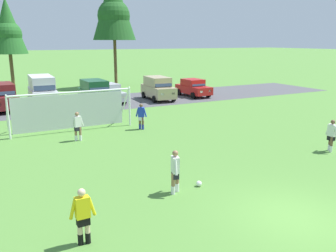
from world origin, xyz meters
The scene contains 17 objects.
ground_plane centered at (0.00, 15.00, 0.00)m, with size 400.00×400.00×0.00m, color #518438.
parking_lot_strip centered at (0.00, 23.74, 0.00)m, with size 52.00×8.40×0.01m, color #4C4C51.
soccer_ball centered at (-1.34, 3.49, 0.11)m, with size 0.22×0.22×0.22m.
soccer_goal centered at (-3.61, 14.96, 1.29)m, with size 7.44×1.95×2.57m.
referee centered at (-6.29, 1.59, 0.82)m, with size 0.74×0.26×1.64m.
player_striker_near centered at (-2.44, 3.39, 0.82)m, with size 0.40×0.71×1.64m.
player_midfield_center centered at (-3.91, 12.05, 0.82)m, with size 0.75×0.33×1.64m.
player_defender_far centered at (0.29, 12.83, 0.82)m, with size 0.63×0.52×1.64m.
player_winger_left centered at (6.95, 4.16, 0.82)m, with size 0.31×0.74×1.64m.
parked_car_slot_left centered at (-7.09, 23.77, 1.11)m, with size 2.36×4.71×2.16m.
parked_car_slot_center_left centered at (-3.86, 24.85, 1.34)m, with size 2.30×4.85×2.52m.
parked_car_slot_center centered at (0.20, 22.71, 1.11)m, with size 2.16×4.61×2.16m.
parked_car_slot_center_right centered at (1.57, 23.21, 0.88)m, with size 2.29×4.33×1.72m.
parked_car_slot_right centered at (6.28, 22.71, 1.11)m, with size 2.39×4.73×2.16m.
parked_car_slot_far_right centered at (10.35, 22.95, 0.88)m, with size 2.18×4.27×1.72m.
tree_left_edge centered at (-5.45, 34.36, 6.78)m, with size 3.70×3.70×9.86m.
tree_mid_left centered at (5.87, 33.41, 9.14)m, with size 4.98×4.98×13.28m.
Camera 1 is at (-8.28, -7.23, 5.48)m, focal length 37.78 mm.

